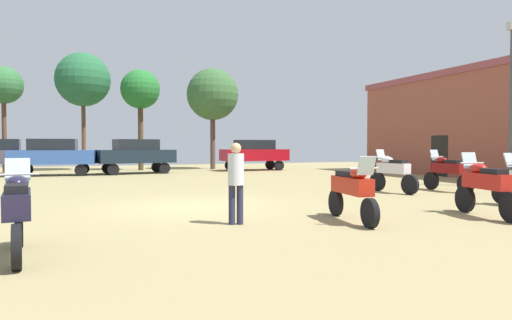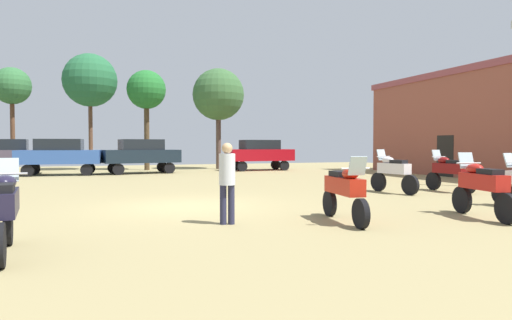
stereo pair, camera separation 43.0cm
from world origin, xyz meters
The scene contains 15 objects.
ground_plane centered at (0.00, 0.00, 0.01)m, with size 44.00×52.00×0.02m.
motorcycle_1 centered at (9.52, 0.65, 0.75)m, with size 0.62×2.21×1.49m.
motorcycle_2 centered at (7.41, 1.00, 0.76)m, with size 0.67×2.13×1.51m.
motorcycle_4 centered at (2.76, -3.56, 0.73)m, with size 0.64×2.25×1.44m.
motorcycle_6 centered at (6.00, -4.14, 0.75)m, with size 0.71×2.21×1.49m.
motorcycle_7 centered at (-3.60, -4.38, 0.74)m, with size 0.62×2.17×1.46m.
car_1 centered at (7.78, 15.61, 1.19)m, with size 4.34×1.90×2.00m.
car_2 centered at (-7.26, 16.56, 1.19)m, with size 4.39×2.04×2.00m.
car_3 centered at (-4.25, 14.74, 1.19)m, with size 4.43×2.15×2.00m.
car_5 centered at (0.13, 14.86, 1.19)m, with size 4.53×2.45×2.00m.
person_2 centered at (0.30, -2.98, 1.02)m, with size 0.41×0.41×1.71m.
tree_1 centered at (5.66, 18.18, 5.17)m, with size 3.57×3.57×6.97m.
tree_3 centered at (-2.70, 19.53, 5.93)m, with size 3.48×3.48×7.68m.
tree_4 centered at (0.82, 18.51, 5.28)m, with size 2.56×2.56×6.64m.
tree_5 centered at (-7.18, 18.80, 5.23)m, with size 2.25×2.25×6.41m.
Camera 2 is at (-2.25, -11.97, 1.69)m, focal length 31.31 mm.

